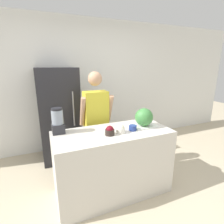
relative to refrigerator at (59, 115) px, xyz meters
The scene contains 11 objects.
ground_plane 1.88m from the refrigerator, 72.05° to the right, with size 14.00×14.00×0.00m, color beige.
wall_back 0.80m from the refrigerator, 36.45° to the left, with size 8.00×0.06×2.60m.
counter_island 1.43m from the refrigerator, 67.83° to the right, with size 1.50×0.66×0.89m.
refrigerator is the anchor object (origin of this frame).
person 0.85m from the refrigerator, 55.46° to the right, with size 0.50×0.26×1.62m.
cutting_board 1.60m from the refrigerator, 51.55° to the right, with size 0.35×0.25×0.01m.
watermelon 1.62m from the refrigerator, 52.42° to the right, with size 0.24×0.24×0.24m.
bowl_cherries 1.43m from the refrigerator, 72.05° to the right, with size 0.11×0.11×0.12m.
bowl_cream 1.48m from the refrigerator, 66.37° to the right, with size 0.11×0.11×0.11m.
bowl_small_blue 1.54m from the refrigerator, 59.98° to the right, with size 0.10×0.10×0.07m.
blender 1.08m from the refrigerator, 96.74° to the right, with size 0.15×0.15×0.32m.
Camera 1 is at (-0.82, -1.58, 1.71)m, focal length 28.00 mm.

